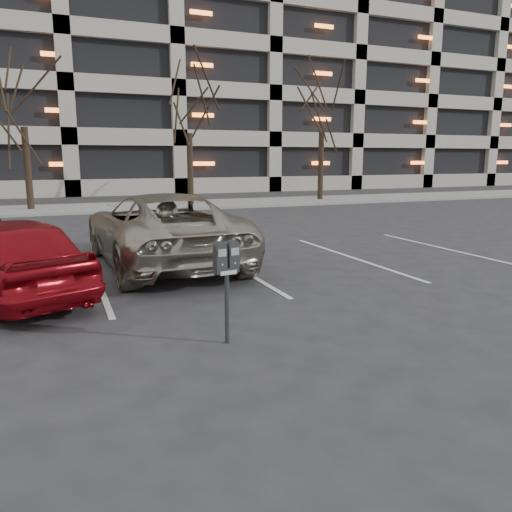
% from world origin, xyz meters
% --- Properties ---
extents(ground, '(140.00, 140.00, 0.00)m').
position_xyz_m(ground, '(0.00, 0.00, 0.00)').
color(ground, '#28282B').
rests_on(ground, ground).
extents(sidewalk, '(80.00, 4.00, 0.12)m').
position_xyz_m(sidewalk, '(0.00, 16.00, 0.06)').
color(sidewalk, gray).
rests_on(sidewalk, ground).
extents(stall_lines, '(16.90, 5.20, 0.00)m').
position_xyz_m(stall_lines, '(-1.40, 2.30, 0.01)').
color(stall_lines, silver).
rests_on(stall_lines, ground).
extents(parking_garage, '(52.00, 20.00, 19.00)m').
position_xyz_m(parking_garage, '(12.00, 33.84, 9.26)').
color(parking_garage, black).
rests_on(parking_garage, ground).
extents(tree_b, '(3.44, 3.44, 7.82)m').
position_xyz_m(tree_b, '(-3.00, 16.00, 5.65)').
color(tree_b, black).
rests_on(tree_b, ground).
extents(tree_c, '(3.32, 3.32, 7.54)m').
position_xyz_m(tree_c, '(4.00, 16.00, 5.44)').
color(tree_c, black).
rests_on(tree_c, ground).
extents(tree_d, '(3.51, 3.51, 7.98)m').
position_xyz_m(tree_d, '(11.00, 16.00, 5.76)').
color(tree_d, black).
rests_on(tree_d, ground).
extents(parking_meter, '(0.34, 0.17, 1.25)m').
position_xyz_m(parking_meter, '(-0.18, -1.74, 0.96)').
color(parking_meter, black).
rests_on(parking_meter, ground).
extents(suv_silver, '(2.81, 5.63, 1.54)m').
position_xyz_m(suv_silver, '(0.03, 3.20, 0.77)').
color(suv_silver, '#A8A28F').
rests_on(suv_silver, ground).
extents(car_red, '(2.99, 4.34, 1.37)m').
position_xyz_m(car_red, '(-2.80, 1.49, 0.69)').
color(car_red, maroon).
rests_on(car_red, ground).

